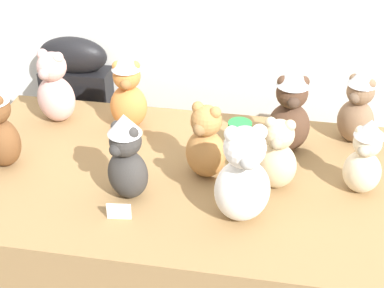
# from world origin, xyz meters

# --- Properties ---
(display_table) EXTENTS (1.55, 0.82, 0.71)m
(display_table) POSITION_xyz_m (0.00, 0.25, 0.36)
(display_table) COLOR olive
(display_table) RESTS_ON ground_plane
(instrument_case) EXTENTS (0.28, 0.13, 0.92)m
(instrument_case) POSITION_xyz_m (-0.58, 0.79, 0.46)
(instrument_case) COLOR black
(instrument_case) RESTS_ON ground_plane
(teddy_bear_blush) EXTENTS (0.17, 0.15, 0.28)m
(teddy_bear_blush) POSITION_xyz_m (-0.55, 0.51, 0.84)
(teddy_bear_blush) COLOR beige
(teddy_bear_blush) RESTS_ON display_table
(teddy_bear_mocha) EXTENTS (0.16, 0.16, 0.28)m
(teddy_bear_mocha) POSITION_xyz_m (0.52, 0.55, 0.85)
(teddy_bear_mocha) COLOR #7F6047
(teddy_bear_mocha) RESTS_ON display_table
(teddy_bear_sand) EXTENTS (0.14, 0.12, 0.24)m
(teddy_bear_sand) POSITION_xyz_m (0.26, 0.24, 0.83)
(teddy_bear_sand) COLOR #CCB78E
(teddy_bear_sand) RESTS_ON display_table
(teddy_bear_caramel) EXTENTS (0.16, 0.15, 0.26)m
(teddy_bear_caramel) POSITION_xyz_m (0.04, 0.26, 0.83)
(teddy_bear_caramel) COLOR #B27A42
(teddy_bear_caramel) RESTS_ON display_table
(teddy_bear_snow) EXTENTS (0.19, 0.17, 0.31)m
(teddy_bear_snow) POSITION_xyz_m (0.17, 0.07, 0.86)
(teddy_bear_snow) COLOR white
(teddy_bear_snow) RESTS_ON display_table
(teddy_bear_cocoa) EXTENTS (0.16, 0.14, 0.31)m
(teddy_bear_cocoa) POSITION_xyz_m (0.29, 0.46, 0.86)
(teddy_bear_cocoa) COLOR #4C3323
(teddy_bear_cocoa) RESTS_ON display_table
(teddy_bear_ginger) EXTENTS (0.15, 0.13, 0.29)m
(teddy_bear_ginger) POSITION_xyz_m (-0.27, 0.51, 0.86)
(teddy_bear_ginger) COLOR #D17F3D
(teddy_bear_ginger) RESTS_ON display_table
(teddy_bear_cream) EXTENTS (0.14, 0.13, 0.25)m
(teddy_bear_cream) POSITION_xyz_m (0.52, 0.26, 0.84)
(teddy_bear_cream) COLOR beige
(teddy_bear_cream) RESTS_ON display_table
(teddy_bear_charcoal) EXTENTS (0.16, 0.15, 0.28)m
(teddy_bear_charcoal) POSITION_xyz_m (-0.17, 0.12, 0.85)
(teddy_bear_charcoal) COLOR #383533
(teddy_bear_charcoal) RESTS_ON display_table
(party_cup_green) EXTENTS (0.08, 0.08, 0.11)m
(party_cup_green) POSITION_xyz_m (0.13, 0.42, 0.77)
(party_cup_green) COLOR #238C3D
(party_cup_green) RESTS_ON display_table
(name_card_front_left) EXTENTS (0.07, 0.02, 0.05)m
(name_card_front_left) POSITION_xyz_m (-0.17, 0.01, 0.74)
(name_card_front_left) COLOR white
(name_card_front_left) RESTS_ON display_table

